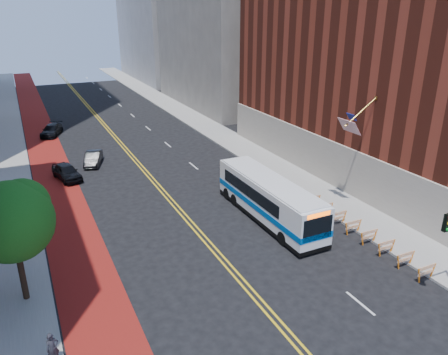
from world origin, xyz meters
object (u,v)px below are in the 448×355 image
object	(u,v)px
transit_bus	(268,198)
car_c	(52,130)
car_a	(67,172)
street_tree	(12,218)
car_b	(93,158)
pedestrian	(53,349)

from	to	relation	value
transit_bus	car_c	world-z (taller)	transit_bus
car_a	transit_bus	bearing A→B (deg)	-63.10
street_tree	transit_bus	distance (m)	17.29
car_b	pedestrian	xyz separation A→B (m)	(-6.29, -26.32, 0.28)
street_tree	car_a	world-z (taller)	street_tree
street_tree	car_b	world-z (taller)	street_tree
car_b	transit_bus	bearing A→B (deg)	-43.46
transit_bus	car_c	distance (m)	33.34
transit_bus	pedestrian	bearing A→B (deg)	-152.70
car_a	car_c	xyz separation A→B (m)	(0.18, 16.16, -0.06)
car_a	car_b	world-z (taller)	car_a
street_tree	car_a	distance (m)	18.59
transit_bus	pedestrian	distance (m)	17.99
car_c	car_b	bearing A→B (deg)	-56.78
street_tree	car_b	distance (m)	22.34
street_tree	transit_bus	size ratio (longest dim) A/B	0.58
street_tree	car_c	xyz separation A→B (m)	(4.41, 33.77, -4.25)
car_c	car_a	bearing A→B (deg)	-69.26
transit_bus	pedestrian	xyz separation A→B (m)	(-15.90, -8.39, -0.72)
street_tree	car_a	size ratio (longest dim) A/B	1.59
street_tree	car_c	bearing A→B (deg)	82.57
transit_bus	car_a	world-z (taller)	transit_bus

